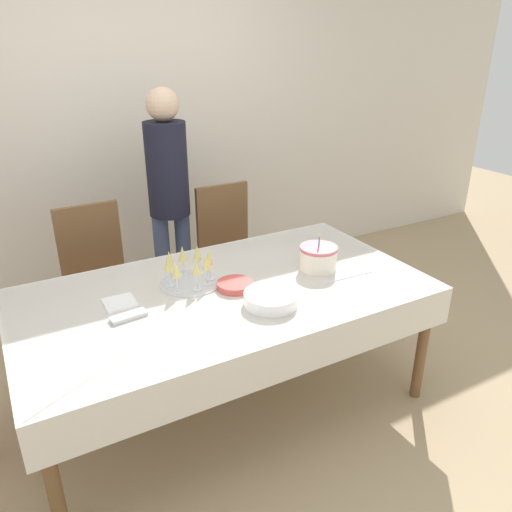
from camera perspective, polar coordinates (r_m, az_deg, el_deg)
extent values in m
plane|color=tan|center=(3.02, -3.27, -16.07)|extent=(12.00, 12.00, 0.00)
cube|color=silver|center=(3.96, -14.95, 14.55)|extent=(8.00, 0.05, 2.70)
cube|color=silver|center=(2.62, -3.62, -4.09)|extent=(2.09, 1.11, 0.03)
cube|color=silver|center=(2.67, -3.57, -5.80)|extent=(2.12, 1.14, 0.21)
cylinder|color=brown|center=(2.26, -22.13, -23.13)|extent=(0.06, 0.06, 0.69)
cylinder|color=brown|center=(2.99, 18.47, -9.63)|extent=(0.06, 0.06, 0.69)
cylinder|color=brown|center=(3.05, -24.98, -10.15)|extent=(0.06, 0.06, 0.69)
cylinder|color=brown|center=(3.62, 7.16, -2.38)|extent=(0.06, 0.06, 0.69)
cube|color=brown|center=(3.30, -17.09, -3.91)|extent=(0.43, 0.43, 0.04)
cube|color=brown|center=(3.37, -18.47, 1.51)|extent=(0.40, 0.05, 0.50)
cylinder|color=brown|center=(3.30, -12.76, -8.17)|extent=(0.04, 0.04, 0.44)
cylinder|color=brown|center=(3.24, -18.86, -9.66)|extent=(0.04, 0.04, 0.44)
cylinder|color=brown|center=(3.60, -14.61, -5.48)|extent=(0.04, 0.04, 0.44)
cylinder|color=brown|center=(3.54, -20.19, -6.78)|extent=(0.04, 0.04, 0.44)
cube|color=brown|center=(3.57, -2.38, -0.66)|extent=(0.42, 0.42, 0.04)
cube|color=brown|center=(3.63, -3.86, 4.32)|extent=(0.40, 0.04, 0.50)
cylinder|color=brown|center=(3.62, 1.54, -4.55)|extent=(0.04, 0.04, 0.44)
cylinder|color=brown|center=(3.46, -3.59, -5.94)|extent=(0.04, 0.04, 0.44)
cylinder|color=brown|center=(3.89, -1.20, -2.36)|extent=(0.04, 0.04, 0.44)
cylinder|color=brown|center=(3.75, -6.04, -3.55)|extent=(0.04, 0.04, 0.44)
cylinder|color=silver|center=(2.83, 7.11, -0.38)|extent=(0.21, 0.21, 0.12)
cylinder|color=#D15B66|center=(2.81, 7.18, 0.89)|extent=(0.21, 0.21, 0.02)
cylinder|color=#3F72D8|center=(2.79, 7.22, 1.63)|extent=(0.01, 0.01, 0.06)
sphere|color=#F9CC4C|center=(2.78, 7.26, 2.36)|extent=(0.01, 0.01, 0.01)
cylinder|color=silver|center=(2.69, -7.49, -3.07)|extent=(0.33, 0.33, 0.01)
cylinder|color=silver|center=(2.71, -5.28, -2.63)|extent=(0.05, 0.05, 0.00)
cylinder|color=silver|center=(2.69, -5.31, -1.78)|extent=(0.01, 0.01, 0.08)
cone|color=#E0CC72|center=(2.66, -5.38, -0.12)|extent=(0.04, 0.04, 0.08)
cylinder|color=silver|center=(2.78, -6.61, -1.99)|extent=(0.05, 0.05, 0.00)
cylinder|color=silver|center=(2.76, -6.65, -1.15)|extent=(0.01, 0.01, 0.08)
cone|color=#E0CC72|center=(2.73, -6.73, 0.46)|extent=(0.04, 0.04, 0.08)
cylinder|color=silver|center=(2.78, -8.26, -2.13)|extent=(0.05, 0.05, 0.00)
cylinder|color=silver|center=(2.76, -8.31, -1.30)|extent=(0.01, 0.01, 0.08)
cone|color=#E0CC72|center=(2.72, -8.42, 0.32)|extent=(0.04, 0.04, 0.08)
cylinder|color=silver|center=(2.73, -9.71, -2.73)|extent=(0.05, 0.05, 0.00)
cylinder|color=silver|center=(2.71, -9.77, -1.88)|extent=(0.01, 0.01, 0.08)
cone|color=#E0CC72|center=(2.67, -9.90, -0.24)|extent=(0.04, 0.04, 0.08)
cylinder|color=silver|center=(2.67, -9.81, -3.35)|extent=(0.05, 0.05, 0.00)
cylinder|color=silver|center=(2.65, -9.87, -2.50)|extent=(0.01, 0.01, 0.08)
cone|color=#E0CC72|center=(2.61, -10.00, -0.82)|extent=(0.04, 0.04, 0.08)
cylinder|color=silver|center=(2.60, -8.93, -4.10)|extent=(0.05, 0.05, 0.00)
cylinder|color=silver|center=(2.58, -9.00, -3.22)|extent=(0.01, 0.01, 0.08)
cone|color=#E0CC72|center=(2.54, -9.12, -1.51)|extent=(0.04, 0.04, 0.08)
cylinder|color=silver|center=(2.61, -6.71, -3.79)|extent=(0.05, 0.05, 0.00)
cylinder|color=silver|center=(2.59, -6.76, -2.92)|extent=(0.01, 0.01, 0.08)
cone|color=#E0CC72|center=(2.55, -6.85, -1.21)|extent=(0.04, 0.04, 0.08)
cylinder|color=silver|center=(2.66, -5.58, -3.21)|extent=(0.05, 0.05, 0.00)
cylinder|color=silver|center=(2.64, -5.62, -2.34)|extent=(0.01, 0.01, 0.08)
cone|color=#E0CC72|center=(2.60, -5.69, -0.67)|extent=(0.04, 0.04, 0.08)
cylinder|color=white|center=(2.47, 1.71, -5.45)|extent=(0.27, 0.27, 0.01)
cylinder|color=white|center=(2.47, 1.72, -5.30)|extent=(0.27, 0.27, 0.01)
cylinder|color=white|center=(2.46, 1.72, -5.16)|extent=(0.27, 0.27, 0.01)
cylinder|color=white|center=(2.46, 1.72, -5.02)|extent=(0.27, 0.27, 0.01)
cylinder|color=white|center=(2.46, 1.72, -4.88)|extent=(0.27, 0.27, 0.01)
cylinder|color=white|center=(2.45, 1.72, -4.73)|extent=(0.27, 0.27, 0.01)
cylinder|color=white|center=(2.45, 1.73, -4.59)|extent=(0.27, 0.27, 0.01)
cylinder|color=white|center=(2.45, 1.73, -4.45)|extent=(0.27, 0.27, 0.01)
cylinder|color=white|center=(2.44, 1.73, -4.30)|extent=(0.27, 0.27, 0.01)
cylinder|color=#CC4C47|center=(2.62, -2.42, -3.62)|extent=(0.19, 0.19, 0.01)
cylinder|color=#CC4C47|center=(2.62, -2.43, -3.48)|extent=(0.19, 0.19, 0.01)
cylinder|color=#CC4C47|center=(2.62, -2.43, -3.34)|extent=(0.19, 0.19, 0.01)
cylinder|color=#CC4C47|center=(2.61, -2.43, -3.21)|extent=(0.19, 0.19, 0.01)
cylinder|color=#CC4C47|center=(2.61, -2.43, -3.07)|extent=(0.19, 0.19, 0.01)
cube|color=silver|center=(2.79, 10.64, -2.33)|extent=(0.30, 0.03, 0.00)
cube|color=silver|center=(2.43, -14.35, -6.69)|extent=(0.18, 0.08, 0.02)
cube|color=white|center=(2.56, -15.32, -5.14)|extent=(0.15, 0.15, 0.01)
cylinder|color=#3F4C72|center=(3.67, -10.50, -1.36)|extent=(0.11, 0.11, 0.80)
cylinder|color=#3F4C72|center=(3.72, -8.18, -0.85)|extent=(0.11, 0.11, 0.80)
cylinder|color=black|center=(3.46, -10.12, 9.70)|extent=(0.28, 0.28, 0.63)
sphere|color=#D8B293|center=(3.38, -10.65, 16.68)|extent=(0.22, 0.22, 0.22)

